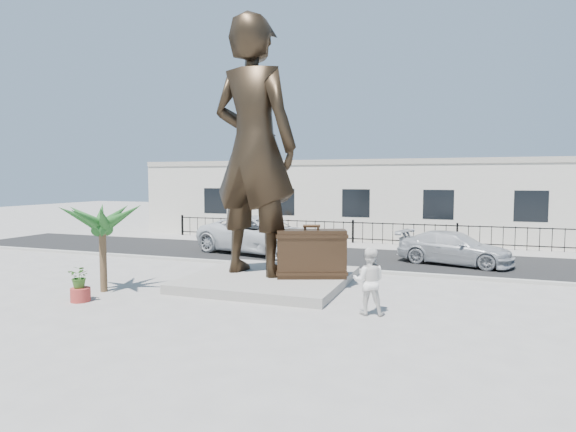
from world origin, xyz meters
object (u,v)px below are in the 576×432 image
at_px(car_white, 262,235).
at_px(suitcase, 311,254).
at_px(tourist, 369,281).
at_px(statue, 254,147).

bearing_deg(car_white, suitcase, -129.51).
bearing_deg(tourist, suitcase, -55.72).
distance_m(suitcase, tourist, 3.58).
distance_m(statue, car_white, 7.45).
distance_m(statue, suitcase, 4.12).
distance_m(tourist, car_white, 11.01).
relative_size(statue, car_white, 1.35).
height_order(tourist, car_white, car_white).
bearing_deg(statue, tourist, 159.11).
bearing_deg(car_white, tourist, -127.42).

